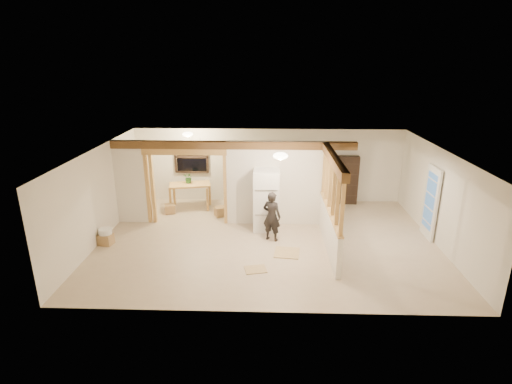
{
  "coord_description": "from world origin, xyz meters",
  "views": [
    {
      "loc": [
        0.02,
        -9.9,
        4.71
      ],
      "look_at": [
        -0.32,
        0.4,
        1.25
      ],
      "focal_mm": 28.0,
      "sensor_mm": 36.0,
      "label": 1
    }
  ],
  "objects_px": {
    "refrigerator": "(266,200)",
    "bookshelf": "(345,180)",
    "woman": "(272,216)",
    "shop_vac": "(137,203)",
    "work_table": "(190,196)"
  },
  "relations": [
    {
      "from": "refrigerator",
      "to": "shop_vac",
      "type": "distance_m",
      "value": 4.38
    },
    {
      "from": "woman",
      "to": "shop_vac",
      "type": "bearing_deg",
      "value": -1.52
    },
    {
      "from": "bookshelf",
      "to": "shop_vac",
      "type": "bearing_deg",
      "value": -171.49
    },
    {
      "from": "work_table",
      "to": "shop_vac",
      "type": "distance_m",
      "value": 1.71
    },
    {
      "from": "work_table",
      "to": "refrigerator",
      "type": "bearing_deg",
      "value": -45.32
    },
    {
      "from": "work_table",
      "to": "shop_vac",
      "type": "relative_size",
      "value": 2.22
    },
    {
      "from": "refrigerator",
      "to": "bookshelf",
      "type": "relative_size",
      "value": 1.07
    },
    {
      "from": "woman",
      "to": "refrigerator",
      "type": "bearing_deg",
      "value": -55.18
    },
    {
      "from": "bookshelf",
      "to": "refrigerator",
      "type": "bearing_deg",
      "value": -139.55
    },
    {
      "from": "work_table",
      "to": "bookshelf",
      "type": "relative_size",
      "value": 0.8
    },
    {
      "from": "woman",
      "to": "work_table",
      "type": "height_order",
      "value": "woman"
    },
    {
      "from": "work_table",
      "to": "shop_vac",
      "type": "bearing_deg",
      "value": -177.85
    },
    {
      "from": "bookshelf",
      "to": "work_table",
      "type": "bearing_deg",
      "value": -173.33
    },
    {
      "from": "shop_vac",
      "to": "bookshelf",
      "type": "distance_m",
      "value": 6.9
    },
    {
      "from": "refrigerator",
      "to": "bookshelf",
      "type": "height_order",
      "value": "refrigerator"
    }
  ]
}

